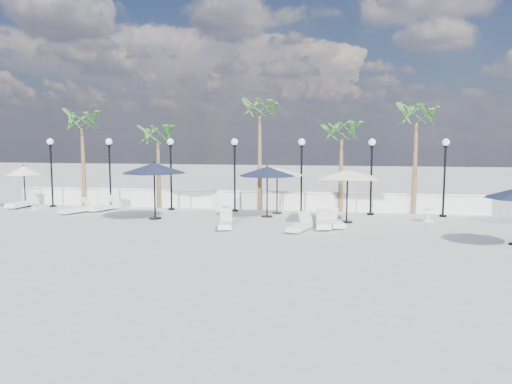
% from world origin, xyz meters
% --- Properties ---
extents(ground, '(100.00, 100.00, 0.00)m').
position_xyz_m(ground, '(0.00, 0.00, 0.00)').
color(ground, '#969792').
rests_on(ground, ground).
extents(balustrade, '(26.00, 0.30, 1.01)m').
position_xyz_m(balustrade, '(0.00, 7.50, 0.47)').
color(balustrade, silver).
rests_on(balustrade, ground).
extents(lamppost_0, '(0.36, 0.36, 3.84)m').
position_xyz_m(lamppost_0, '(-10.50, 6.50, 2.49)').
color(lamppost_0, black).
rests_on(lamppost_0, ground).
extents(lamppost_1, '(0.36, 0.36, 3.84)m').
position_xyz_m(lamppost_1, '(-7.00, 6.50, 2.49)').
color(lamppost_1, black).
rests_on(lamppost_1, ground).
extents(lamppost_2, '(0.36, 0.36, 3.84)m').
position_xyz_m(lamppost_2, '(-3.50, 6.50, 2.49)').
color(lamppost_2, black).
rests_on(lamppost_2, ground).
extents(lamppost_3, '(0.36, 0.36, 3.84)m').
position_xyz_m(lamppost_3, '(0.00, 6.50, 2.49)').
color(lamppost_3, black).
rests_on(lamppost_3, ground).
extents(lamppost_4, '(0.36, 0.36, 3.84)m').
position_xyz_m(lamppost_4, '(3.50, 6.50, 2.49)').
color(lamppost_4, black).
rests_on(lamppost_4, ground).
extents(lamppost_5, '(0.36, 0.36, 3.84)m').
position_xyz_m(lamppost_5, '(7.00, 6.50, 2.49)').
color(lamppost_5, black).
rests_on(lamppost_5, ground).
extents(lamppost_6, '(0.36, 0.36, 3.84)m').
position_xyz_m(lamppost_6, '(10.50, 6.50, 2.49)').
color(lamppost_6, black).
rests_on(lamppost_6, ground).
extents(palm_0, '(2.60, 2.60, 5.50)m').
position_xyz_m(palm_0, '(-9.00, 7.30, 4.53)').
color(palm_0, brown).
rests_on(palm_0, ground).
extents(palm_1, '(2.60, 2.60, 4.70)m').
position_xyz_m(palm_1, '(-4.50, 7.30, 3.75)').
color(palm_1, brown).
rests_on(palm_1, ground).
extents(palm_2, '(2.60, 2.60, 6.10)m').
position_xyz_m(palm_2, '(1.20, 7.30, 5.12)').
color(palm_2, brown).
rests_on(palm_2, ground).
extents(palm_3, '(2.60, 2.60, 4.90)m').
position_xyz_m(palm_3, '(5.50, 7.30, 3.95)').
color(palm_3, brown).
rests_on(palm_3, ground).
extents(palm_4, '(2.60, 2.60, 5.70)m').
position_xyz_m(palm_4, '(9.20, 7.30, 4.73)').
color(palm_4, brown).
rests_on(palm_4, ground).
extents(lounger_0, '(0.78, 2.11, 0.78)m').
position_xyz_m(lounger_0, '(-12.00, 5.88, 0.26)').
color(lounger_0, white).
rests_on(lounger_0, ground).
extents(lounger_1, '(1.24, 1.89, 0.68)m').
position_xyz_m(lounger_1, '(-7.91, 4.45, 0.23)').
color(lounger_1, white).
rests_on(lounger_1, ground).
extents(lounger_2, '(1.23, 1.94, 0.70)m').
position_xyz_m(lounger_2, '(-6.93, 5.51, 0.23)').
color(lounger_2, white).
rests_on(lounger_2, ground).
extents(lounger_3, '(0.88, 1.82, 0.66)m').
position_xyz_m(lounger_3, '(0.64, 1.59, 0.22)').
color(lounger_3, white).
rests_on(lounger_3, ground).
extents(lounger_4, '(0.95, 1.82, 0.65)m').
position_xyz_m(lounger_4, '(5.28, 2.72, 0.22)').
color(lounger_4, white).
rests_on(lounger_4, ground).
extents(lounger_5, '(0.77, 1.99, 0.73)m').
position_xyz_m(lounger_5, '(4.79, 2.38, 0.25)').
color(lounger_5, white).
rests_on(lounger_5, ground).
extents(lounger_6, '(1.03, 1.85, 0.66)m').
position_xyz_m(lounger_6, '(3.84, 1.46, 0.22)').
color(lounger_6, white).
rests_on(lounger_6, ground).
extents(side_table_0, '(0.54, 0.54, 0.53)m').
position_xyz_m(side_table_0, '(-10.81, 5.18, 0.32)').
color(side_table_0, white).
rests_on(side_table_0, ground).
extents(side_table_1, '(0.47, 0.47, 0.46)m').
position_xyz_m(side_table_1, '(-0.91, 6.20, 0.28)').
color(side_table_1, white).
rests_on(side_table_1, ground).
extents(side_table_2, '(0.58, 0.58, 0.56)m').
position_xyz_m(side_table_2, '(9.55, 4.93, 0.34)').
color(side_table_2, white).
rests_on(side_table_2, ground).
extents(parasol_navy_left, '(3.13, 3.13, 2.76)m').
position_xyz_m(parasol_navy_left, '(-3.28, 3.50, 2.43)').
color(parasol_navy_left, black).
rests_on(parasol_navy_left, ground).
extents(parasol_navy_mid, '(2.84, 2.84, 2.54)m').
position_xyz_m(parasol_navy_mid, '(1.94, 5.00, 2.23)').
color(parasol_navy_mid, black).
rests_on(parasol_navy_mid, ground).
extents(parasol_cream_sq_a, '(5.14, 5.14, 2.52)m').
position_xyz_m(parasol_cream_sq_a, '(2.28, 6.20, 2.34)').
color(parasol_cream_sq_a, black).
rests_on(parasol_cream_sq_a, ground).
extents(parasol_cream_sq_b, '(5.20, 5.20, 2.61)m').
position_xyz_m(parasol_cream_sq_b, '(5.80, 3.99, 2.41)').
color(parasol_cream_sq_b, black).
rests_on(parasol_cream_sq_b, ground).
extents(parasol_cream_small, '(1.93, 1.93, 2.37)m').
position_xyz_m(parasol_cream_small, '(-12.00, 6.20, 2.02)').
color(parasol_cream_small, black).
rests_on(parasol_cream_small, ground).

